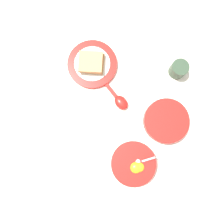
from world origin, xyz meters
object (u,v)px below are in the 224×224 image
Objects in this scene: toast_plate at (92,64)px; toast_sandwich at (91,63)px; soup_spoon at (120,101)px; drinking_cup at (179,69)px; congee_bowl at (166,122)px; egg_bowl at (133,164)px.

toast_sandwich is (-0.00, 0.00, 0.03)m from toast_plate.
drinking_cup reaches higher than soup_spoon.
toast_plate is 0.20m from soup_spoon.
toast_sandwich is at bearing 93.30° from drinking_cup.
drinking_cup reaches higher than congee_bowl.
soup_spoon is at bearing -135.68° from toast_sandwich.
drinking_cup is (0.22, -0.03, 0.01)m from congee_bowl.
toast_plate is at bearing -8.36° from toast_sandwich.
toast_sandwich reaches higher than toast_plate.
egg_bowl reaches higher than drinking_cup.
soup_spoon is (-0.14, -0.14, -0.02)m from toast_sandwich.
soup_spoon is (0.25, 0.09, -0.01)m from egg_bowl.
toast_sandwich is 0.85× the size of soup_spoon.
drinking_cup is at bearing -19.01° from egg_bowl.
congee_bowl is at bearing -31.49° from egg_bowl.
toast_plate is 1.69× the size of soup_spoon.
drinking_cup is (0.16, -0.23, 0.02)m from soup_spoon.
congee_bowl is at bearing -107.71° from soup_spoon.
toast_plate is 0.03m from toast_sandwich.
drinking_cup is (0.02, -0.36, -0.00)m from toast_sandwich.
toast_sandwich is 0.39m from congee_bowl.
toast_sandwich is at bearing 171.64° from toast_plate.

